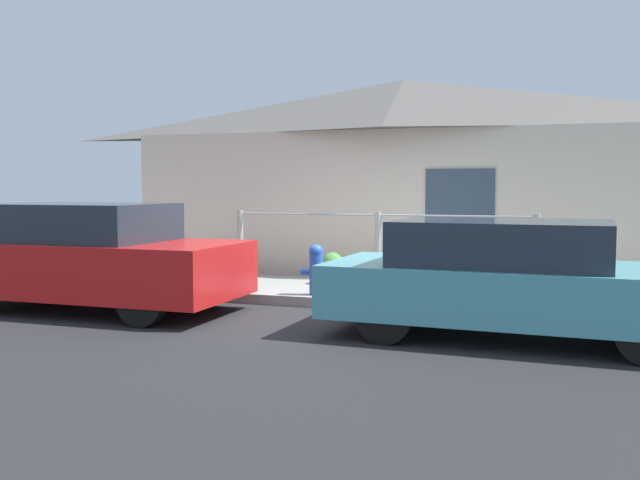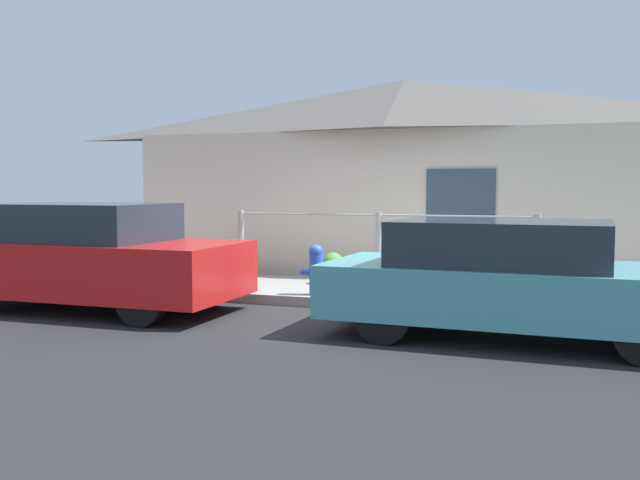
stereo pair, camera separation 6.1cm
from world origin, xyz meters
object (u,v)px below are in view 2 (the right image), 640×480
at_px(car_right, 512,279).
at_px(fire_hydrant, 316,268).
at_px(car_left, 91,257).
at_px(potted_plant_near_hydrant, 333,266).

xyz_separation_m(car_right, fire_hydrant, (-2.73, 1.38, -0.14)).
height_order(car_right, fire_hydrant, car_right).
distance_m(car_left, potted_plant_near_hydrant, 3.60).
bearing_deg(car_left, potted_plant_near_hydrant, 44.50).
bearing_deg(potted_plant_near_hydrant, car_right, -41.36).
bearing_deg(car_right, fire_hydrant, 155.37).
height_order(car_left, potted_plant_near_hydrant, car_left).
relative_size(car_right, potted_plant_near_hydrant, 8.47).
xyz_separation_m(car_left, potted_plant_near_hydrant, (2.55, 2.52, -0.30)).
bearing_deg(fire_hydrant, car_left, -152.77).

